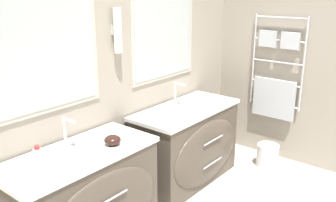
# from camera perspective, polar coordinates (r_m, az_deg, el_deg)

# --- Properties ---
(wall_back) EXTENTS (5.58, 0.15, 2.60)m
(wall_back) POSITION_cam_1_polar(r_m,az_deg,el_deg) (3.19, -10.88, 5.37)
(wall_back) COLOR #9E9384
(wall_back) RESTS_ON ground_plane
(wall_right) EXTENTS (0.13, 3.58, 2.60)m
(wall_right) POSITION_cam_1_polar(r_m,az_deg,el_deg) (4.32, 19.37, 7.46)
(wall_right) COLOR #9E9384
(wall_right) RESTS_ON ground_plane
(vanity_left) EXTENTS (1.19, 0.61, 0.79)m
(vanity_left) POSITION_cam_1_polar(r_m,az_deg,el_deg) (2.98, -12.54, -14.58)
(vanity_left) COLOR #4C4238
(vanity_left) RESTS_ON ground_plane
(vanity_right) EXTENTS (1.19, 0.61, 0.79)m
(vanity_right) POSITION_cam_1_polar(r_m,az_deg,el_deg) (3.83, 3.16, -6.64)
(vanity_right) COLOR #4C4238
(vanity_right) RESTS_ON ground_plane
(faucet_left) EXTENTS (0.17, 0.15, 0.24)m
(faucet_left) POSITION_cam_1_polar(r_m,az_deg,el_deg) (2.87, -15.24, -4.71)
(faucet_left) COLOR silver
(faucet_left) RESTS_ON vanity_left
(faucet_right) EXTENTS (0.17, 0.15, 0.24)m
(faucet_right) POSITION_cam_1_polar(r_m,az_deg,el_deg) (3.75, 1.28, 1.08)
(faucet_right) COLOR silver
(faucet_right) RESTS_ON vanity_right
(toiletry_bottle) EXTENTS (0.05, 0.05, 0.21)m
(toiletry_bottle) POSITION_cam_1_polar(r_m,az_deg,el_deg) (2.53, -19.14, -8.74)
(toiletry_bottle) COLOR silver
(toiletry_bottle) RESTS_ON vanity_left
(amenity_bowl) EXTENTS (0.13, 0.13, 0.08)m
(amenity_bowl) POSITION_cam_1_polar(r_m,az_deg,el_deg) (2.88, -8.45, -5.92)
(amenity_bowl) COLOR black
(amenity_bowl) RESTS_ON vanity_left
(soap_dish) EXTENTS (0.09, 0.06, 0.04)m
(soap_dish) POSITION_cam_1_polar(r_m,az_deg,el_deg) (3.41, 1.50, -2.38)
(soap_dish) COLOR white
(soap_dish) RESTS_ON vanity_right
(waste_bin) EXTENTS (0.24, 0.24, 0.26)m
(waste_bin) POSITION_cam_1_polar(r_m,az_deg,el_deg) (4.38, 14.93, -7.94)
(waste_bin) COLOR silver
(waste_bin) RESTS_ON ground_plane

